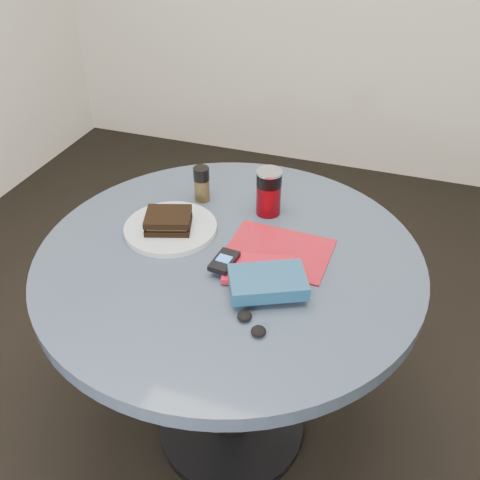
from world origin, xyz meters
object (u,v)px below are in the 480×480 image
(table, at_px, (230,300))
(headphones, at_px, (251,324))
(pepper_grinder, at_px, (202,184))
(mp3_player, at_px, (224,261))
(red_book, at_px, (258,270))
(soda_can, at_px, (269,192))
(magazine, at_px, (278,251))
(novel, at_px, (268,282))
(plate, at_px, (171,228))
(sandwich, at_px, (168,221))

(table, height_order, headphones, headphones)
(pepper_grinder, xyz_separation_m, mp3_player, (0.18, -0.29, -0.03))
(red_book, distance_m, headphones, 0.18)
(table, relative_size, soda_can, 7.40)
(table, bearing_deg, mp3_player, -80.31)
(pepper_grinder, xyz_separation_m, red_book, (0.26, -0.28, -0.04))
(magazine, relative_size, novel, 1.50)
(pepper_grinder, distance_m, novel, 0.46)
(plate, relative_size, headphones, 2.78)
(pepper_grinder, bearing_deg, novel, -48.39)
(sandwich, distance_m, pepper_grinder, 0.19)
(plate, distance_m, headphones, 0.42)
(magazine, distance_m, mp3_player, 0.16)
(plate, distance_m, novel, 0.36)
(sandwich, distance_m, red_book, 0.30)
(plate, relative_size, sandwich, 1.73)
(plate, bearing_deg, table, -13.74)
(red_book, bearing_deg, sandwich, 149.62)
(magazine, bearing_deg, sandwich, -175.99)
(novel, bearing_deg, magazine, 71.05)
(sandwich, relative_size, pepper_grinder, 1.37)
(novel, bearing_deg, headphones, -116.65)
(sandwich, bearing_deg, plate, 82.85)
(magazine, xyz_separation_m, red_book, (-0.02, -0.10, 0.01))
(sandwich, distance_m, soda_can, 0.29)
(pepper_grinder, relative_size, magazine, 0.41)
(novel, distance_m, headphones, 0.12)
(table, height_order, pepper_grinder, pepper_grinder)
(table, distance_m, magazine, 0.21)
(table, distance_m, pepper_grinder, 0.35)
(mp3_player, bearing_deg, red_book, 7.65)
(plate, xyz_separation_m, mp3_player, (0.20, -0.11, 0.02))
(novel, bearing_deg, soda_can, 80.71)
(table, xyz_separation_m, red_book, (0.09, -0.05, 0.18))
(novel, bearing_deg, plate, 127.87)
(mp3_player, bearing_deg, novel, -22.56)
(table, xyz_separation_m, sandwich, (-0.19, 0.04, 0.20))
(sandwich, bearing_deg, headphones, -40.04)
(table, bearing_deg, plate, 166.26)
(plate, relative_size, mp3_player, 2.74)
(table, xyz_separation_m, headphones, (0.14, -0.23, 0.17))
(mp3_player, bearing_deg, headphones, -53.43)
(soda_can, bearing_deg, mp3_player, -95.94)
(novel, relative_size, headphones, 1.94)
(sandwich, height_order, magazine, sandwich)
(table, bearing_deg, headphones, -59.77)
(plate, height_order, red_book, red_book)
(table, distance_m, novel, 0.27)
(magazine, xyz_separation_m, headphones, (0.02, -0.28, 0.01))
(sandwich, relative_size, headphones, 1.61)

